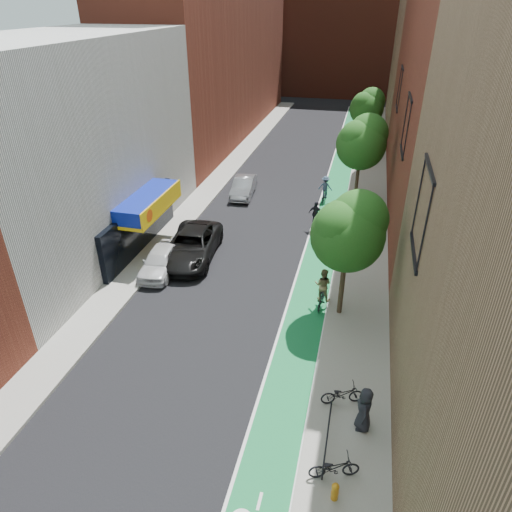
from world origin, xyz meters
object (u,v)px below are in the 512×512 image
Objects in this scene: parked_car_silver at (244,187)px; pedestrian at (364,409)px; cyclist_lane_mid at (315,220)px; parked_car_white at (160,260)px; cyclist_lane_far at (325,191)px; fire_hydrant at (335,491)px; cyclist_lane_near at (322,290)px; parked_car_black at (191,245)px.

pedestrian reaches higher than parked_car_silver.
parked_car_silver is 2.40× the size of pedestrian.
parked_car_white is at bearing 55.10° from cyclist_lane_mid.
fire_hydrant is (2.92, -23.93, -0.36)m from cyclist_lane_far.
cyclist_lane_mid is 1.12× the size of pedestrian.
cyclist_lane_near is at bearing 98.74° from fire_hydrant.
parked_car_black is at bearing -97.10° from parked_car_silver.
cyclist_lane_far is 21.30m from pedestrian.
pedestrian is (10.40, -10.39, 0.22)m from parked_car_black.
cyclist_lane_near is 13.72m from cyclist_lane_far.
parked_car_black is (1.16, 1.87, 0.13)m from parked_car_white.
fire_hydrant is (-0.72, -2.95, -0.54)m from pedestrian.
cyclist_lane_far is at bearing -78.84° from cyclist_lane_mid.
cyclist_lane_far is at bearing 52.78° from parked_car_white.
cyclist_lane_far is 2.90× the size of fire_hydrant.
pedestrian is (2.30, -7.33, 0.14)m from cyclist_lane_near.
pedestrian is at bearing -41.18° from parked_car_white.
parked_car_silver is 2.15× the size of cyclist_lane_mid.
cyclist_lane_far is (0.08, 5.13, 0.10)m from cyclist_lane_mid.
parked_car_silver is at bearing 111.33° from fire_hydrant.
parked_car_white is 9.34m from cyclist_lane_near.
cyclist_lane_mid is 1.01× the size of cyclist_lane_far.
parked_car_black is 16.49m from fire_hydrant.
cyclist_lane_far is (7.92, 12.47, 0.17)m from parked_car_white.
parked_car_black is at bearing -14.88° from cyclist_lane_near.
parked_car_white is at bearing 63.38° from cyclist_lane_far.
cyclist_lane_near is at bearing -25.84° from parked_car_black.
cyclist_lane_near is at bearing 101.40° from cyclist_lane_far.
cyclist_lane_far is (6.76, 10.59, 0.04)m from parked_car_black.
pedestrian is at bearing 113.19° from cyclist_lane_near.
cyclist_lane_far reaches higher than parked_car_white.
parked_car_white is 1.97× the size of cyclist_lane_near.
cyclist_lane_mid is at bearing 34.09° from parked_car_black.
parked_car_white is 14.36m from pedestrian.
parked_car_silver is (0.44, 10.32, -0.12)m from parked_car_black.
parked_car_silver is 25.40m from fire_hydrant.
parked_car_white is at bearing -1.49° from cyclist_lane_near.
cyclist_lane_mid is 19.04m from fire_hydrant.
parked_car_silver is 2.06× the size of cyclist_lane_near.
cyclist_lane_near is 3.05× the size of fire_hydrant.
parked_car_white is 10.74m from cyclist_lane_mid.
cyclist_lane_mid is (6.24, -4.85, 0.06)m from parked_car_silver.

